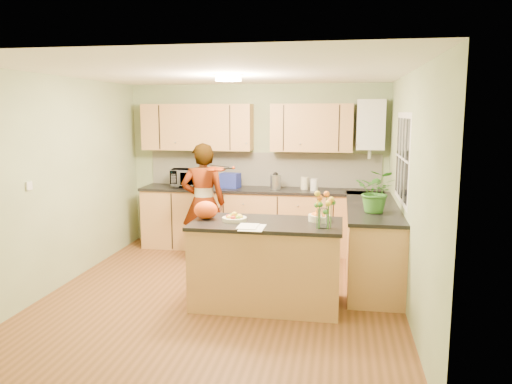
# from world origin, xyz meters

# --- Properties ---
(floor) EXTENTS (4.50, 4.50, 0.00)m
(floor) POSITION_xyz_m (0.00, 0.00, 0.00)
(floor) COLOR brown
(floor) RESTS_ON ground
(ceiling) EXTENTS (4.00, 4.50, 0.02)m
(ceiling) POSITION_xyz_m (0.00, 0.00, 2.50)
(ceiling) COLOR white
(ceiling) RESTS_ON wall_back
(wall_back) EXTENTS (4.00, 0.02, 2.50)m
(wall_back) POSITION_xyz_m (0.00, 2.25, 1.25)
(wall_back) COLOR gray
(wall_back) RESTS_ON floor
(wall_front) EXTENTS (4.00, 0.02, 2.50)m
(wall_front) POSITION_xyz_m (0.00, -2.25, 1.25)
(wall_front) COLOR gray
(wall_front) RESTS_ON floor
(wall_left) EXTENTS (0.02, 4.50, 2.50)m
(wall_left) POSITION_xyz_m (-2.00, 0.00, 1.25)
(wall_left) COLOR gray
(wall_left) RESTS_ON floor
(wall_right) EXTENTS (0.02, 4.50, 2.50)m
(wall_right) POSITION_xyz_m (2.00, 0.00, 1.25)
(wall_right) COLOR gray
(wall_right) RESTS_ON floor
(back_counter) EXTENTS (3.64, 0.62, 0.94)m
(back_counter) POSITION_xyz_m (0.10, 1.95, 0.47)
(back_counter) COLOR #B48A48
(back_counter) RESTS_ON floor
(right_counter) EXTENTS (0.62, 2.24, 0.94)m
(right_counter) POSITION_xyz_m (1.70, 0.85, 0.47)
(right_counter) COLOR #B48A48
(right_counter) RESTS_ON floor
(splashback) EXTENTS (3.60, 0.02, 0.52)m
(splashback) POSITION_xyz_m (0.10, 2.23, 1.20)
(splashback) COLOR silver
(splashback) RESTS_ON back_counter
(upper_cabinets) EXTENTS (3.20, 0.34, 0.70)m
(upper_cabinets) POSITION_xyz_m (-0.18, 2.08, 1.85)
(upper_cabinets) COLOR #B48A48
(upper_cabinets) RESTS_ON wall_back
(boiler) EXTENTS (0.40, 0.30, 0.86)m
(boiler) POSITION_xyz_m (1.70, 2.09, 1.90)
(boiler) COLOR white
(boiler) RESTS_ON wall_back
(window_right) EXTENTS (0.01, 1.30, 1.05)m
(window_right) POSITION_xyz_m (1.99, 0.60, 1.55)
(window_right) COLOR white
(window_right) RESTS_ON wall_right
(light_switch) EXTENTS (0.02, 0.09, 0.09)m
(light_switch) POSITION_xyz_m (-1.99, -0.60, 1.30)
(light_switch) COLOR white
(light_switch) RESTS_ON wall_left
(ceiling_lamp) EXTENTS (0.30, 0.30, 0.07)m
(ceiling_lamp) POSITION_xyz_m (0.00, 0.30, 2.46)
(ceiling_lamp) COLOR #FFEABF
(ceiling_lamp) RESTS_ON ceiling
(peninsula_island) EXTENTS (1.60, 0.82, 0.92)m
(peninsula_island) POSITION_xyz_m (0.53, -0.23, 0.46)
(peninsula_island) COLOR #B48A48
(peninsula_island) RESTS_ON floor
(fruit_dish) EXTENTS (0.26, 0.26, 0.09)m
(fruit_dish) POSITION_xyz_m (0.18, -0.23, 0.96)
(fruit_dish) COLOR beige
(fruit_dish) RESTS_ON peninsula_island
(orange_bowl) EXTENTS (0.23, 0.23, 0.14)m
(orange_bowl) POSITION_xyz_m (1.08, -0.08, 0.98)
(orange_bowl) COLOR beige
(orange_bowl) RESTS_ON peninsula_island
(flower_vase) EXTENTS (0.24, 0.24, 0.44)m
(flower_vase) POSITION_xyz_m (1.13, -0.41, 1.21)
(flower_vase) COLOR silver
(flower_vase) RESTS_ON peninsula_island
(orange_bag) EXTENTS (0.31, 0.28, 0.20)m
(orange_bag) POSITION_xyz_m (-0.15, -0.18, 1.02)
(orange_bag) COLOR #E84C13
(orange_bag) RESTS_ON peninsula_island
(papers) EXTENTS (0.24, 0.33, 0.01)m
(papers) POSITION_xyz_m (0.43, -0.53, 0.92)
(papers) COLOR white
(papers) RESTS_ON peninsula_island
(violinist) EXTENTS (0.67, 0.50, 1.67)m
(violinist) POSITION_xyz_m (-0.58, 1.20, 0.83)
(violinist) COLOR #DA9A85
(violinist) RESTS_ON floor
(violin) EXTENTS (0.58, 0.51, 0.15)m
(violin) POSITION_xyz_m (-0.38, 0.98, 1.33)
(violin) COLOR #561205
(violin) RESTS_ON violinist
(microwave) EXTENTS (0.53, 0.40, 0.27)m
(microwave) POSITION_xyz_m (-1.03, 1.95, 1.08)
(microwave) COLOR white
(microwave) RESTS_ON back_counter
(blue_box) EXTENTS (0.31, 0.25, 0.22)m
(blue_box) POSITION_xyz_m (-0.36, 1.96, 1.05)
(blue_box) COLOR navy
(blue_box) RESTS_ON back_counter
(kettle) EXTENTS (0.16, 0.16, 0.29)m
(kettle) POSITION_xyz_m (0.34, 1.93, 1.06)
(kettle) COLOR #B5B5BA
(kettle) RESTS_ON back_counter
(jar_cream) EXTENTS (0.15, 0.15, 0.18)m
(jar_cream) POSITION_xyz_m (0.76, 2.00, 1.03)
(jar_cream) COLOR beige
(jar_cream) RESTS_ON back_counter
(jar_white) EXTENTS (0.13, 0.13, 0.17)m
(jar_white) POSITION_xyz_m (0.91, 1.90, 1.03)
(jar_white) COLOR white
(jar_white) RESTS_ON back_counter
(potted_plant) EXTENTS (0.52, 0.47, 0.50)m
(potted_plant) POSITION_xyz_m (1.70, 0.38, 1.19)
(potted_plant) COLOR #357426
(potted_plant) RESTS_ON right_counter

